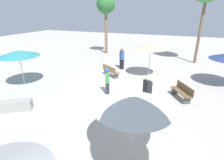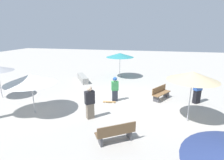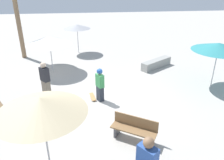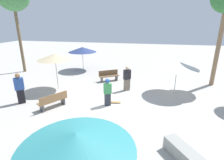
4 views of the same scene
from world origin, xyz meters
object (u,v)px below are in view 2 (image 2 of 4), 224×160
object	(u,v)px
skateboard	(109,102)
bystander_far	(90,102)
shade_umbrella_tan	(193,76)
shade_umbrella_white	(31,79)
bystander_watching	(198,89)
shade_umbrella_teal	(120,55)
skater_main	(115,88)
bench_near	(161,93)
bench_far	(116,133)
concrete_ledge	(83,78)

from	to	relation	value
skateboard	bystander_far	bearing A→B (deg)	69.70
skateboard	shade_umbrella_tan	size ratio (longest dim) A/B	0.33
shade_umbrella_white	bystander_watching	world-z (taller)	shade_umbrella_white
shade_umbrella_teal	shade_umbrella_tan	distance (m)	9.04
skater_main	bystander_far	world-z (taller)	bystander_far
shade_umbrella_tan	skateboard	bearing A→B (deg)	162.18
shade_umbrella_teal	shade_umbrella_white	bearing A→B (deg)	-110.39
skater_main	bench_near	bearing A→B (deg)	173.60
skater_main	shade_umbrella_teal	xyz separation A→B (m)	(-0.76, 5.92, 1.29)
bench_far	skater_main	bearing A→B (deg)	69.47
skater_main	bystander_far	bearing A→B (deg)	48.15
bench_far	shade_umbrella_teal	distance (m)	10.41
shade_umbrella_white	bench_far	bearing A→B (deg)	-18.31
shade_umbrella_tan	bystander_far	bearing A→B (deg)	-170.83
skater_main	concrete_ledge	world-z (taller)	skater_main
skater_main	bystander_far	size ratio (longest dim) A/B	0.92
skateboard	shade_umbrella_teal	bearing A→B (deg)	-93.76
shade_umbrella_tan	bystander_watching	xyz separation A→B (m)	(0.95, 2.52, -1.40)
concrete_ledge	bench_near	size ratio (longest dim) A/B	1.42
shade_umbrella_teal	skateboard	bearing A→B (deg)	-85.74
concrete_ledge	shade_umbrella_teal	bearing A→B (deg)	34.35
skateboard	shade_umbrella_white	size ratio (longest dim) A/B	0.31
skateboard	bench_far	xyz separation A→B (m)	(1.20, -3.87, 0.37)
bystander_far	shade_umbrella_teal	bearing A→B (deg)	49.28
skateboard	shade_umbrella_teal	world-z (taller)	shade_umbrella_teal
bystander_far	bench_near	bearing A→B (deg)	3.19
bystander_watching	bench_near	bearing A→B (deg)	138.24
shade_umbrella_teal	bystander_watching	xyz separation A→B (m)	(5.75, -5.14, -1.24)
shade_umbrella_teal	shade_umbrella_tan	world-z (taller)	shade_umbrella_tan
concrete_ledge	bench_near	world-z (taller)	bench_near
skater_main	concrete_ledge	bearing A→B (deg)	-70.98
skater_main	concrete_ledge	xyz separation A→B (m)	(-3.74, 3.87, -0.60)
skater_main	bench_far	xyz separation A→B (m)	(0.91, -4.21, -0.43)
concrete_ledge	bench_near	distance (m)	7.22
shade_umbrella_teal	bystander_far	size ratio (longest dim) A/B	1.50
bystander_far	shade_umbrella_tan	bearing A→B (deg)	-31.51
shade_umbrella_teal	shade_umbrella_white	world-z (taller)	shade_umbrella_teal
bench_near	bystander_watching	distance (m)	2.20
shade_umbrella_white	bystander_far	size ratio (longest dim) A/B	1.53
bench_near	shade_umbrella_teal	xyz separation A→B (m)	(-3.61, 4.96, 1.72)
concrete_ledge	bystander_far	bearing A→B (deg)	-64.99
bench_far	shade_umbrella_white	bearing A→B (deg)	128.95
skateboard	bystander_far	world-z (taller)	bystander_far
shade_umbrella_white	bystander_watching	xyz separation A→B (m)	(8.92, 3.39, -1.03)
skateboard	concrete_ledge	distance (m)	5.46
shade_umbrella_white	bystander_far	xyz separation A→B (m)	(3.16, 0.10, -1.07)
bystander_far	skater_main	bearing A→B (deg)	32.47
skateboard	shade_umbrella_tan	distance (m)	5.08
shade_umbrella_white	shade_umbrella_tan	bearing A→B (deg)	6.24
skater_main	bench_far	world-z (taller)	skater_main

